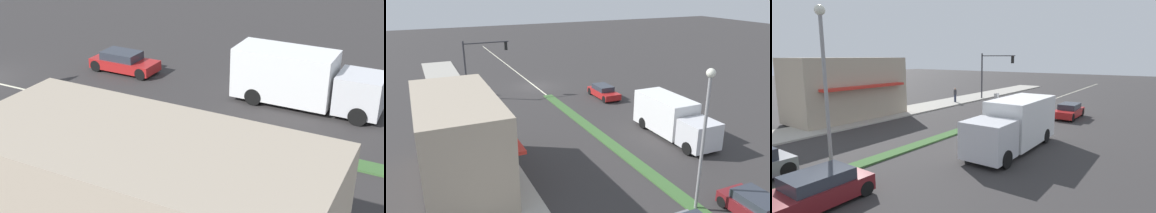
{
  "view_description": "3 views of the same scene",
  "coord_description": "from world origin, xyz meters",
  "views": [
    {
      "loc": [
        20.11,
        24.55,
        11.15
      ],
      "look_at": [
        0.49,
        14.34,
        1.36
      ],
      "focal_mm": 50.0,
      "sensor_mm": 36.0,
      "label": 1
    },
    {
      "loc": [
        12.49,
        38.87,
        11.24
      ],
      "look_at": [
        0.37,
        12.38,
        1.45
      ],
      "focal_mm": 35.0,
      "sensor_mm": 36.0,
      "label": 2
    },
    {
      "loc": [
        -12.36,
        33.33,
        5.34
      ],
      "look_at": [
        1.44,
        13.74,
        1.32
      ],
      "focal_mm": 28.0,
      "sensor_mm": 36.0,
      "label": 3
    }
  ],
  "objects": [
    {
      "name": "sidewalk_right",
      "position": [
        9.0,
        18.5,
        0.06
      ],
      "size": [
        4.0,
        73.0,
        0.12
      ],
      "primitive_type": "cube",
      "color": "#A8A399",
      "rests_on": "ground"
    },
    {
      "name": "lane_marking_center",
      "position": [
        0.0,
        0.0,
        0.0
      ],
      "size": [
        0.16,
        60.0,
        0.01
      ],
      "primitive_type": "cube",
      "color": "beige",
      "rests_on": "ground"
    },
    {
      "name": "building_corner_store",
      "position": [
        10.52,
        18.18,
        2.68
      ],
      "size": [
        5.08,
        9.5,
        5.12
      ],
      "color": "tan",
      "rests_on": "sidewalk_right"
    },
    {
      "name": "warning_aframe_sign",
      "position": [
        5.47,
        1.05,
        0.43
      ],
      "size": [
        0.45,
        0.53,
        0.84
      ],
      "color": "silver",
      "rests_on": "ground"
    },
    {
      "name": "delivery_truck",
      "position": [
        -5.0,
        17.76,
        1.47
      ],
      "size": [
        2.44,
        7.5,
        2.87
      ],
      "color": "silver",
      "rests_on": "ground"
    },
    {
      "name": "street_lamp",
      "position": [
        0.0,
        26.22,
        4.78
      ],
      "size": [
        0.44,
        0.44,
        7.37
      ],
      "color": "gray",
      "rests_on": "median_strip"
    },
    {
      "name": "sedan_maroon",
      "position": [
        -2.2,
        28.2,
        0.6
      ],
      "size": [
        1.78,
        4.03,
        1.25
      ],
      "color": "maroon",
      "rests_on": "ground"
    },
    {
      "name": "ground_plane",
      "position": [
        0.0,
        18.0,
        0.0
      ],
      "size": [
        160.0,
        160.0,
        0.0
      ],
      "primitive_type": "plane",
      "color": "#333030"
    },
    {
      "name": "pedestrian",
      "position": [
        8.31,
        5.79,
        0.98
      ],
      "size": [
        0.34,
        0.34,
        1.64
      ],
      "color": "#282D42",
      "rests_on": "sidewalk_right"
    },
    {
      "name": "hatchback_red",
      "position": [
        -5.0,
        6.87,
        0.61
      ],
      "size": [
        1.73,
        4.08,
        1.25
      ],
      "color": "#AD1E1E",
      "rests_on": "ground"
    },
    {
      "name": "traffic_signal_main",
      "position": [
        6.12,
        1.16,
        3.9
      ],
      "size": [
        4.59,
        0.34,
        5.6
      ],
      "color": "#333338",
      "rests_on": "sidewalk_right"
    }
  ]
}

